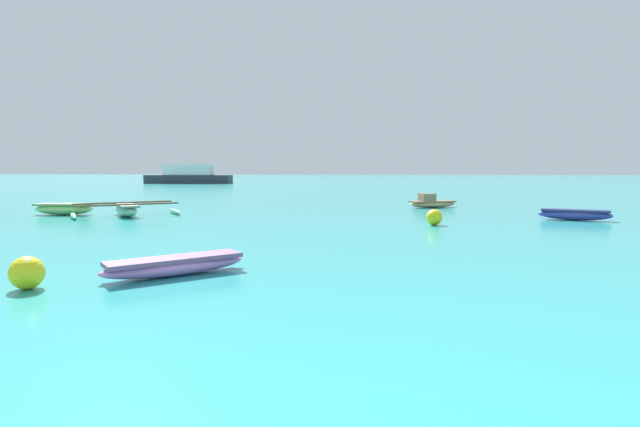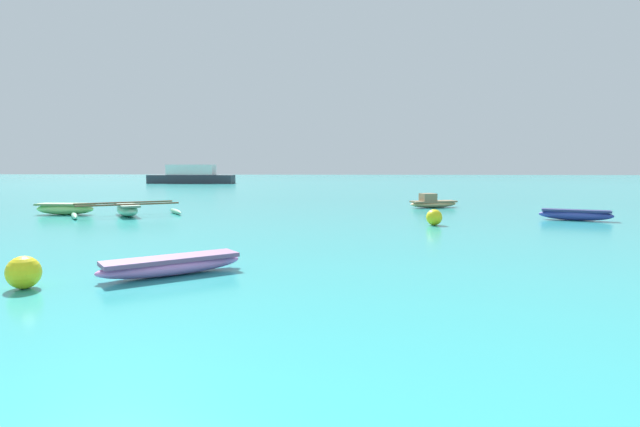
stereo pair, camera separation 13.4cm
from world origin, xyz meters
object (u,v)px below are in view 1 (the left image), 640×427
(moored_boat_0, at_px, (64,209))
(distant_ferry, at_px, (189,176))
(mooring_buoy_1, at_px, (27,273))
(moored_boat_1, at_px, (575,214))
(moored_boat_2, at_px, (431,202))
(moored_boat_3, at_px, (126,210))
(moored_boat_4, at_px, (175,265))
(mooring_buoy_0, at_px, (434,217))

(moored_boat_0, relative_size, distant_ferry, 0.24)
(mooring_buoy_1, bearing_deg, moored_boat_0, 118.99)
(moored_boat_1, bearing_deg, moored_boat_2, 149.41)
(moored_boat_0, xyz_separation_m, moored_boat_3, (2.85, -0.29, -0.01))
(moored_boat_4, height_order, distant_ferry, distant_ferry)
(moored_boat_0, relative_size, mooring_buoy_1, 4.49)
(moored_boat_4, relative_size, distant_ferry, 0.25)
(distant_ferry, bearing_deg, mooring_buoy_1, -74.06)
(moored_boat_0, height_order, moored_boat_2, moored_boat_2)
(moored_boat_2, xyz_separation_m, distant_ferry, (-23.63, 33.20, 0.66))
(moored_boat_0, xyz_separation_m, moored_boat_4, (8.89, -11.09, -0.07))
(moored_boat_1, distance_m, moored_boat_2, 7.19)
(moored_boat_1, distance_m, moored_boat_3, 17.72)
(moored_boat_0, relative_size, moored_boat_2, 0.96)
(moored_boat_1, bearing_deg, distant_ferry, 146.28)
(moored_boat_0, xyz_separation_m, moored_boat_1, (20.57, -0.63, -0.04))
(moored_boat_1, relative_size, mooring_buoy_0, 4.65)
(mooring_buoy_0, distance_m, distant_ferry, 46.63)
(moored_boat_2, bearing_deg, moored_boat_1, -71.29)
(moored_boat_4, bearing_deg, distant_ferry, 69.74)
(moored_boat_4, bearing_deg, moored_boat_0, 89.94)
(moored_boat_0, height_order, moored_boat_4, moored_boat_0)
(moored_boat_3, height_order, mooring_buoy_1, mooring_buoy_1)
(moored_boat_1, distance_m, mooring_buoy_1, 18.04)
(moored_boat_1, distance_m, moored_boat_4, 15.68)
(mooring_buoy_1, distance_m, distant_ferry, 52.47)
(moored_boat_2, height_order, moored_boat_3, moored_boat_2)
(moored_boat_2, xyz_separation_m, mooring_buoy_0, (-1.03, -7.59, 0.03))
(moored_boat_2, distance_m, moored_boat_3, 14.18)
(mooring_buoy_0, bearing_deg, moored_boat_4, -125.85)
(moored_boat_0, xyz_separation_m, mooring_buoy_0, (15.00, -2.65, 0.01))
(moored_boat_3, distance_m, mooring_buoy_0, 12.37)
(moored_boat_3, xyz_separation_m, moored_boat_4, (6.04, -10.80, -0.06))
(mooring_buoy_1, bearing_deg, moored_boat_4, 30.43)
(moored_boat_0, bearing_deg, mooring_buoy_1, -61.53)
(moored_boat_0, xyz_separation_m, moored_boat_2, (16.03, 4.94, -0.02))
(moored_boat_0, xyz_separation_m, mooring_buoy_1, (6.82, -12.31, 0.01))
(moored_boat_4, distance_m, distant_ferry, 51.93)
(moored_boat_3, distance_m, moored_boat_4, 12.38)
(moored_boat_1, relative_size, mooring_buoy_1, 4.68)
(moored_boat_2, bearing_deg, mooring_buoy_0, -118.18)
(moored_boat_1, distance_m, distant_ferry, 47.93)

